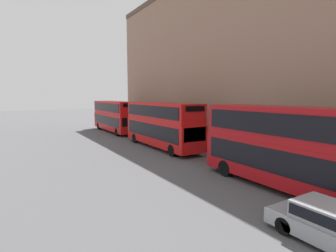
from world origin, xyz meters
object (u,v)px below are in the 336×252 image
object	(u,v)px
bus_third_in_queue	(115,115)
pedestrian	(167,134)
bus_second_in_queue	(162,123)
bus_leading	(289,145)

from	to	relation	value
bus_third_in_queue	pedestrian	size ratio (longest dim) A/B	6.24
bus_second_in_queue	bus_third_in_queue	size ratio (longest dim) A/B	0.96
bus_leading	pedestrian	distance (m)	16.11
bus_second_in_queue	pedestrian	bearing A→B (deg)	50.70
bus_leading	bus_third_in_queue	distance (m)	26.47
bus_leading	bus_third_in_queue	size ratio (longest dim) A/B	0.92
bus_third_in_queue	pedestrian	xyz separation A→B (m)	(2.04, -10.58, -1.52)
bus_second_in_queue	bus_third_in_queue	xyz separation A→B (m)	(0.00, 13.07, -0.05)
bus_leading	bus_second_in_queue	bearing A→B (deg)	90.00
bus_leading	pedestrian	bearing A→B (deg)	82.67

